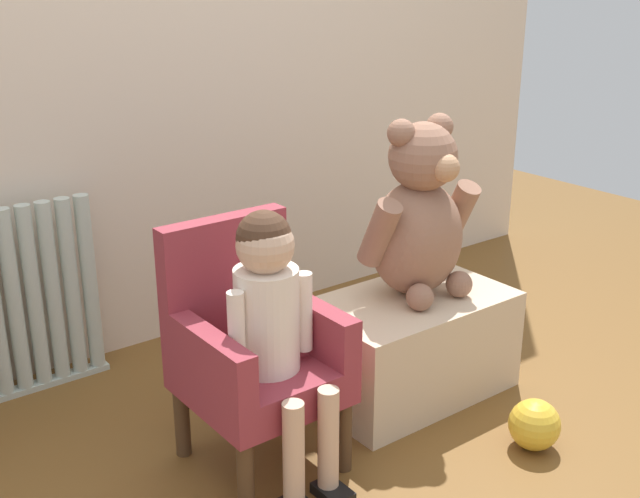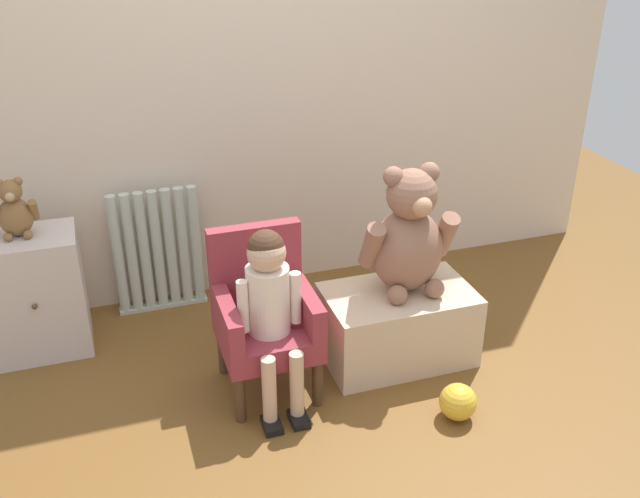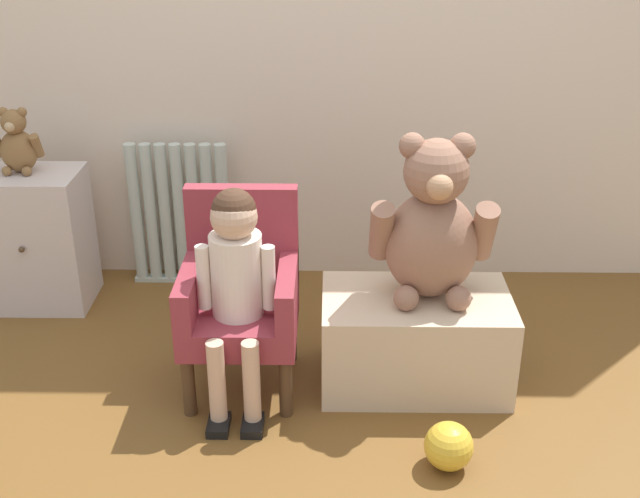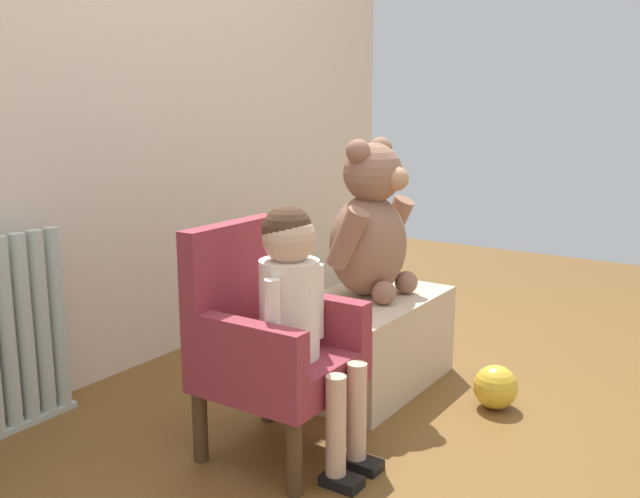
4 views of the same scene
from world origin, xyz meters
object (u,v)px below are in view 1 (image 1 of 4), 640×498
(radiator, at_px, (34,300))
(low_bench, at_px, (410,345))
(child_armchair, at_px, (251,346))
(toy_ball, at_px, (534,425))
(large_teddy_bear, at_px, (419,218))
(child_figure, at_px, (272,310))

(radiator, relative_size, low_bench, 0.98)
(child_armchair, bearing_deg, low_bench, -0.49)
(radiator, height_order, toy_ball, radiator)
(child_armchair, distance_m, large_teddy_bear, 0.68)
(low_bench, bearing_deg, large_teddy_bear, 30.43)
(large_teddy_bear, bearing_deg, toy_ball, -87.10)
(child_armchair, relative_size, toy_ball, 4.55)
(child_armchair, height_order, large_teddy_bear, large_teddy_bear)
(large_teddy_bear, relative_size, toy_ball, 3.79)
(child_figure, height_order, toy_ball, child_figure)
(child_armchair, relative_size, child_figure, 0.91)
(child_figure, distance_m, large_teddy_bear, 0.65)
(radiator, bearing_deg, large_teddy_bear, -36.91)
(child_armchair, bearing_deg, child_figure, -90.00)
(child_figure, xyz_separation_m, toy_ball, (0.66, -0.35, -0.41))
(child_armchair, distance_m, toy_ball, 0.85)
(toy_ball, bearing_deg, radiator, 129.49)
(large_teddy_bear, distance_m, toy_ball, 0.70)
(child_armchair, xyz_separation_m, low_bench, (0.60, -0.01, -0.18))
(large_teddy_bear, height_order, toy_ball, large_teddy_bear)
(child_armchair, xyz_separation_m, toy_ball, (0.66, -0.46, -0.27))
(child_figure, bearing_deg, low_bench, 9.91)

